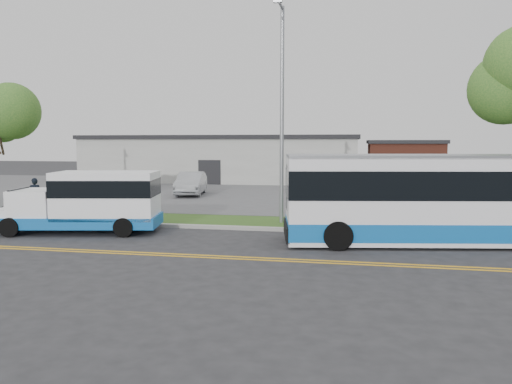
% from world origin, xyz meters
% --- Properties ---
extents(ground, '(140.00, 140.00, 0.00)m').
position_xyz_m(ground, '(0.00, 0.00, 0.00)').
color(ground, '#28282B').
rests_on(ground, ground).
extents(lane_line_north, '(70.00, 0.12, 0.01)m').
position_xyz_m(lane_line_north, '(0.00, -3.85, 0.01)').
color(lane_line_north, gold).
rests_on(lane_line_north, ground).
extents(lane_line_south, '(70.00, 0.12, 0.01)m').
position_xyz_m(lane_line_south, '(0.00, -4.15, 0.01)').
color(lane_line_south, gold).
rests_on(lane_line_south, ground).
extents(curb, '(80.00, 0.30, 0.15)m').
position_xyz_m(curb, '(0.00, 1.10, 0.07)').
color(curb, '#9E9B93').
rests_on(curb, ground).
extents(verge, '(80.00, 3.30, 0.10)m').
position_xyz_m(verge, '(0.00, 2.90, 0.05)').
color(verge, '#304F1A').
rests_on(verge, ground).
extents(parking_lot, '(80.00, 25.00, 0.10)m').
position_xyz_m(parking_lot, '(0.00, 17.00, 0.05)').
color(parking_lot, '#4C4C4F').
rests_on(parking_lot, ground).
extents(commercial_building, '(25.40, 10.40, 4.35)m').
position_xyz_m(commercial_building, '(-6.00, 27.00, 2.18)').
color(commercial_building, '#9E9E99').
rests_on(commercial_building, ground).
extents(brick_wing, '(6.30, 7.30, 3.90)m').
position_xyz_m(brick_wing, '(10.50, 26.00, 1.96)').
color(brick_wing, brown).
rests_on(brick_wing, ground).
extents(streetlight_near, '(0.35, 1.53, 9.50)m').
position_xyz_m(streetlight_near, '(3.00, 2.73, 5.23)').
color(streetlight_near, gray).
rests_on(streetlight_near, verge).
extents(shuttle_bus, '(6.81, 3.27, 2.51)m').
position_xyz_m(shuttle_bus, '(-4.38, -0.71, 1.34)').
color(shuttle_bus, '#105EB0').
rests_on(shuttle_bus, ground).
extents(transit_bus, '(12.05, 4.65, 3.26)m').
position_xyz_m(transit_bus, '(9.53, -0.27, 1.65)').
color(transit_bus, white).
rests_on(transit_bus, ground).
extents(pedestrian, '(0.77, 0.68, 1.79)m').
position_xyz_m(pedestrian, '(-9.97, 3.59, 0.99)').
color(pedestrian, black).
rests_on(pedestrian, verge).
extents(parked_car_a, '(2.46, 5.00, 1.58)m').
position_xyz_m(parked_car_a, '(-4.80, 13.38, 0.89)').
color(parked_car_a, '#A5A8AC').
rests_on(parked_car_a, parking_lot).
extents(parked_car_b, '(3.47, 4.37, 1.19)m').
position_xyz_m(parked_car_b, '(-10.81, 10.95, 0.69)').
color(parked_car_b, white).
rests_on(parked_car_b, parking_lot).
extents(grocery_bag_left, '(0.32, 0.32, 0.32)m').
position_xyz_m(grocery_bag_left, '(-10.27, 3.34, 0.26)').
color(grocery_bag_left, white).
rests_on(grocery_bag_left, verge).
extents(grocery_bag_right, '(0.32, 0.32, 0.32)m').
position_xyz_m(grocery_bag_right, '(-9.67, 3.84, 0.26)').
color(grocery_bag_right, white).
rests_on(grocery_bag_right, verge).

